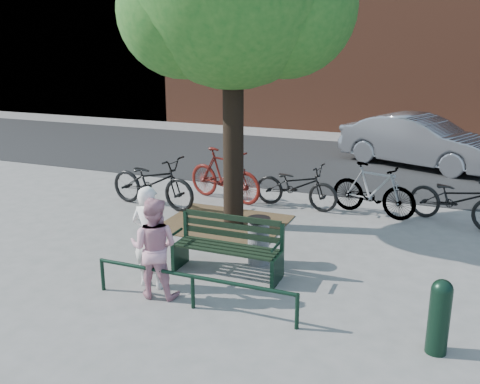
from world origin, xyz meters
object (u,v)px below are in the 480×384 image
at_px(person_left, 150,237).
at_px(litter_bin, 259,241).
at_px(parked_car, 419,141).
at_px(bollard, 439,314).
at_px(park_bench, 229,245).
at_px(bicycle_c, 296,186).
at_px(person_right, 154,248).

height_order(person_left, litter_bin, person_left).
xyz_separation_m(litter_bin, parked_car, (1.93, 8.44, 0.35)).
bearing_deg(bollard, person_left, 176.04).
xyz_separation_m(park_bench, person_left, (-0.90, -0.89, 0.31)).
relative_size(park_bench, parked_car, 0.38).
relative_size(bicycle_c, parked_car, 0.42).
height_order(person_left, bicycle_c, person_left).
relative_size(person_left, bicycle_c, 0.82).
bearing_deg(person_right, bollard, 169.68).
bearing_deg(litter_bin, person_right, -121.15).
bearing_deg(bicycle_c, bollard, -141.08).
bearing_deg(bollard, litter_bin, 149.57).
bearing_deg(person_right, person_left, -57.33).
relative_size(park_bench, person_left, 1.10).
bearing_deg(bicycle_c, person_left, 174.58).
relative_size(litter_bin, bicycle_c, 0.41).
bearing_deg(bicycle_c, parked_car, -16.88).
xyz_separation_m(litter_bin, bicycle_c, (-0.28, 3.20, 0.10)).
relative_size(person_left, litter_bin, 1.98).
relative_size(person_left, person_right, 1.06).
height_order(bollard, parked_car, parked_car).
relative_size(person_right, bollard, 1.57).
bearing_deg(bicycle_c, litter_bin, -168.94).
relative_size(park_bench, bicycle_c, 0.90).
height_order(park_bench, person_right, person_right).
height_order(bicycle_c, parked_car, parked_car).
distance_m(person_right, bicycle_c, 4.91).
height_order(person_left, person_right, person_left).
distance_m(person_right, litter_bin, 1.96).
bearing_deg(litter_bin, bollard, -30.43).
bearing_deg(park_bench, bicycle_c, 89.49).
xyz_separation_m(person_left, person_right, (0.22, -0.24, -0.04)).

